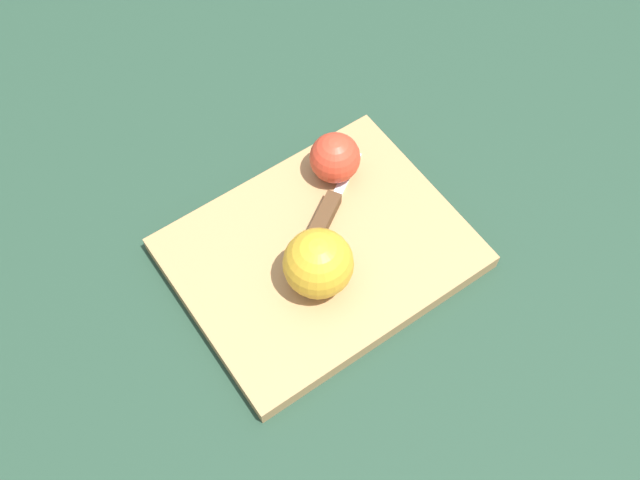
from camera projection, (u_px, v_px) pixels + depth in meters
ground_plane at (320, 258)px, 0.93m from camera, size 4.00×4.00×0.00m
cutting_board at (320, 253)px, 0.92m from camera, size 0.38×0.32×0.02m
apple_half_left at (318, 263)px, 0.85m from camera, size 0.08×0.08×0.08m
apple_half_right at (335, 158)px, 0.94m from camera, size 0.06×0.06×0.06m
knife at (325, 217)px, 0.92m from camera, size 0.15×0.08×0.02m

